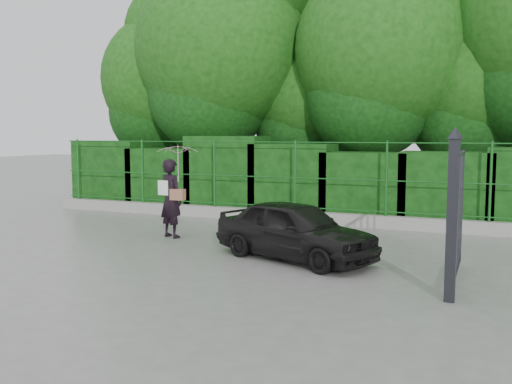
% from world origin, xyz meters
% --- Properties ---
extents(ground, '(80.00, 80.00, 0.00)m').
position_xyz_m(ground, '(0.00, 0.00, 0.00)').
color(ground, gray).
extents(kerb, '(14.00, 0.25, 0.30)m').
position_xyz_m(kerb, '(0.00, 4.50, 0.15)').
color(kerb, '#9E9E99').
rests_on(kerb, ground).
extents(fence, '(14.13, 0.06, 1.80)m').
position_xyz_m(fence, '(0.22, 4.50, 1.20)').
color(fence, '#16581B').
rests_on(fence, kerb).
extents(hedge, '(14.20, 1.20, 2.20)m').
position_xyz_m(hedge, '(-0.11, 5.50, 0.98)').
color(hedge, black).
rests_on(hedge, ground).
extents(trees, '(17.10, 6.15, 8.08)m').
position_xyz_m(trees, '(1.14, 7.74, 4.62)').
color(trees, black).
rests_on(trees, ground).
extents(gate, '(0.22, 2.33, 2.36)m').
position_xyz_m(gate, '(4.60, -0.72, 1.19)').
color(gate, '#222227').
rests_on(gate, ground).
extents(woman, '(0.96, 0.91, 2.04)m').
position_xyz_m(woman, '(-1.32, 1.51, 1.32)').
color(woman, black).
rests_on(woman, ground).
extents(car, '(3.41, 2.33, 1.08)m').
position_xyz_m(car, '(1.81, 0.45, 0.54)').
color(car, black).
rests_on(car, ground).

